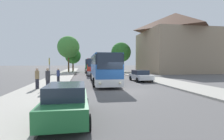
# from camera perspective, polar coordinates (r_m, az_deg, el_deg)

# --- Properties ---
(ground_plane) EXTENTS (300.00, 300.00, 0.00)m
(ground_plane) POSITION_cam_1_polar(r_m,az_deg,el_deg) (15.71, 3.32, -6.59)
(ground_plane) COLOR #565454
(ground_plane) RESTS_ON ground
(sidewalk_left) EXTENTS (4.00, 120.00, 0.15)m
(sidewalk_left) POSITION_cam_1_polar(r_m,az_deg,el_deg) (15.67, -22.64, -6.51)
(sidewalk_left) COLOR #A39E93
(sidewalk_left) RESTS_ON ground_plane
(sidewalk_right) EXTENTS (4.00, 120.00, 0.15)m
(sidewalk_right) POSITION_cam_1_polar(r_m,az_deg,el_deg) (18.57, 24.93, -5.19)
(sidewalk_right) COLOR #A39E93
(sidewalk_right) RESTS_ON ground_plane
(building_right_background) EXTENTS (15.67, 15.62, 14.97)m
(building_right_background) POSITION_cam_1_polar(r_m,az_deg,el_deg) (47.34, 19.89, 8.33)
(building_right_background) COLOR gray
(building_right_background) RESTS_ON ground_plane
(bus_front) EXTENTS (2.97, 11.73, 3.36)m
(bus_front) POSITION_cam_1_polar(r_m,az_deg,el_deg) (20.98, -2.89, 0.59)
(bus_front) COLOR silver
(bus_front) RESTS_ON ground_plane
(bus_middle) EXTENTS (3.03, 10.71, 3.23)m
(bus_middle) POSITION_cam_1_polar(r_m,az_deg,el_deg) (35.86, -6.13, 1.20)
(bus_middle) COLOR gray
(bus_middle) RESTS_ON ground_plane
(bus_rear) EXTENTS (2.98, 10.65, 3.39)m
(bus_rear) POSITION_cam_1_polar(r_m,az_deg,el_deg) (48.39, -7.18, 1.59)
(bus_rear) COLOR silver
(bus_rear) RESTS_ON ground_plane
(parked_car_left_curb) EXTENTS (1.92, 4.48, 1.56)m
(parked_car_left_curb) POSITION_cam_1_polar(r_m,az_deg,el_deg) (7.73, -14.67, -9.96)
(parked_car_left_curb) COLOR #236B38
(parked_car_left_curb) RESTS_ON ground_plane
(parked_car_right_near) EXTENTS (2.22, 4.47, 1.47)m
(parked_car_right_near) POSITION_cam_1_polar(r_m,az_deg,el_deg) (23.52, 9.29, -1.77)
(parked_car_right_near) COLOR silver
(parked_car_right_near) RESTS_ON ground_plane
(bus_stop_sign) EXTENTS (0.08, 0.45, 2.78)m
(bus_stop_sign) POSITION_cam_1_polar(r_m,az_deg,el_deg) (17.66, -19.75, 0.35)
(bus_stop_sign) COLOR gray
(bus_stop_sign) RESTS_ON sidewalk_left
(pedestrian_waiting_near) EXTENTS (0.36, 0.36, 1.89)m
(pedestrian_waiting_near) POSITION_cam_1_polar(r_m,az_deg,el_deg) (14.97, -20.22, -2.87)
(pedestrian_waiting_near) COLOR #23232D
(pedestrian_waiting_near) RESTS_ON sidewalk_left
(pedestrian_waiting_far) EXTENTS (0.36, 0.36, 1.68)m
(pedestrian_waiting_far) POSITION_cam_1_polar(r_m,az_deg,el_deg) (20.32, -17.14, -1.83)
(pedestrian_waiting_far) COLOR #23232D
(pedestrian_waiting_far) RESTS_ON sidewalk_left
(pedestrian_walking_back) EXTENTS (0.36, 0.36, 1.84)m
(pedestrian_walking_back) POSITION_cam_1_polar(r_m,az_deg,el_deg) (16.78, -23.25, -2.47)
(pedestrian_walking_back) COLOR #23232D
(pedestrian_walking_back) RESTS_ON sidewalk_left
(tree_left_near) EXTENTS (5.55, 5.55, 9.08)m
(tree_left_near) POSITION_cam_1_polar(r_m,az_deg,el_deg) (45.99, -14.04, 7.27)
(tree_left_near) COLOR #513D23
(tree_left_near) RESTS_ON sidewalk_left
(tree_left_far) EXTENTS (4.26, 4.26, 6.32)m
(tree_left_far) POSITION_cam_1_polar(r_m,az_deg,el_deg) (49.14, -12.65, 4.49)
(tree_left_far) COLOR #513D23
(tree_left_far) RESTS_ON sidewalk_left
(tree_right_near) EXTENTS (5.42, 5.42, 7.91)m
(tree_right_near) POSITION_cam_1_polar(r_m,az_deg,el_deg) (48.14, 2.97, 5.80)
(tree_right_near) COLOR brown
(tree_right_near) RESTS_ON sidewalk_right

